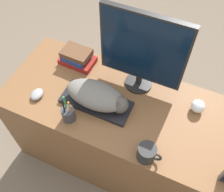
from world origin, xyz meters
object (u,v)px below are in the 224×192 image
Objects in this scene: pen_cup at (68,114)px; coffee_mug at (147,153)px; book_stack at (77,57)px; monitor at (143,51)px; keyboard at (96,102)px; computer_mouse at (37,94)px; baseball at (198,106)px; cat at (98,96)px.

coffee_mug is at bearing -4.49° from pen_cup.
monitor is at bearing -1.00° from book_stack.
coffee_mug reaches higher than keyboard.
computer_mouse is 0.71m from coffee_mug.
monitor is at bearing 53.78° from keyboard.
baseball is (0.16, 0.38, -0.01)m from coffee_mug.
cat is at bearing -159.64° from baseball.
cat is (0.02, -0.00, 0.07)m from keyboard.
coffee_mug reaches higher than computer_mouse.
book_stack is at bearing 136.38° from keyboard.
cat reaches higher than computer_mouse.
computer_mouse is at bearing -164.87° from cat.
cat is 0.34m from monitor.
monitor is (0.15, 0.23, 0.19)m from cat.
computer_mouse is at bearing 172.62° from coffee_mug.
monitor is 5.79× the size of computer_mouse.
baseball is (0.51, 0.19, -0.04)m from cat.
cat is 0.40m from coffee_mug.
computer_mouse is (-0.35, -0.09, -0.06)m from cat.
book_stack reaches higher than computer_mouse.
keyboard is 1.95× the size of pen_cup.
book_stack is at bearing 112.24° from pen_cup.
baseball is at bearing 19.75° from keyboard.
cat is 2.91× the size of coffee_mug.
pen_cup is at bearing 175.51° from coffee_mug.
coffee_mug is 1.65× the size of baseball.
baseball is at bearing -6.17° from monitor.
coffee_mug is 0.57× the size of book_stack.
cat is 4.81× the size of baseball.
pen_cup is at bearing -12.73° from computer_mouse.
cat is at bearing 15.13° from computer_mouse.
book_stack is at bearing 145.61° from coffee_mug.
computer_mouse is at bearing -147.12° from monitor.
monitor is at bearing 173.83° from baseball.
monitor is 0.44m from baseball.
cat is at bearing -0.00° from keyboard.
computer_mouse is (-0.50, -0.32, -0.26)m from monitor.
cat is at bearing -123.32° from monitor.
pen_cup is 0.42m from book_stack.
coffee_mug is at bearing -64.20° from monitor.
cat reaches higher than keyboard.
pen_cup reaches higher than baseball.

